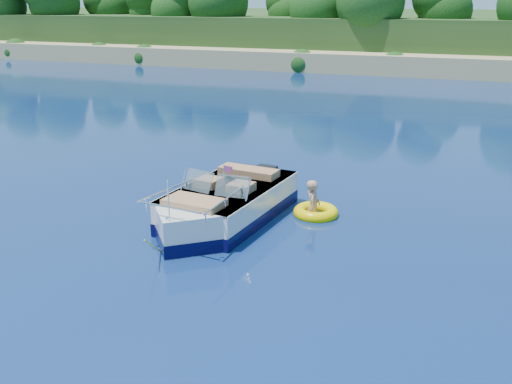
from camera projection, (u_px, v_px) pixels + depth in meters
ground at (170, 266)px, 12.26m from camera, size 160.00×160.00×0.00m
shoreline at (433, 39)px, 68.27m from camera, size 170.00×59.00×6.00m
motorboat at (222, 208)px, 14.56m from camera, size 2.53×6.02×2.00m
tow_tube at (316, 212)px, 15.15m from camera, size 1.24×1.24×0.32m
boy at (313, 216)px, 15.13m from camera, size 0.56×0.90×1.65m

